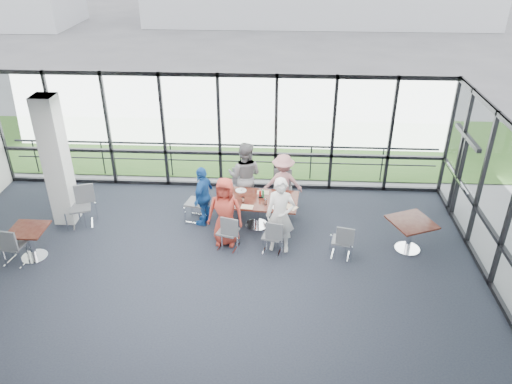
# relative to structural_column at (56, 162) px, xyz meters

# --- Properties ---
(floor) EXTENTS (12.00, 10.00, 0.02)m
(floor) POSITION_rel_structural_column_xyz_m (3.60, -3.00, -1.61)
(floor) COLOR #1F2330
(floor) RESTS_ON ground
(ceiling) EXTENTS (12.00, 10.00, 0.04)m
(ceiling) POSITION_rel_structural_column_xyz_m (3.60, -3.00, 1.60)
(ceiling) COLOR white
(ceiling) RESTS_ON ground
(curtain_wall_back) EXTENTS (12.00, 0.10, 3.20)m
(curtain_wall_back) POSITION_rel_structural_column_xyz_m (3.60, 2.00, 0.00)
(curtain_wall_back) COLOR white
(curtain_wall_back) RESTS_ON ground
(exit_door) EXTENTS (0.12, 1.60, 2.10)m
(exit_door) POSITION_rel_structural_column_xyz_m (9.60, 0.75, -0.55)
(exit_door) COLOR black
(exit_door) RESTS_ON ground
(structural_column) EXTENTS (0.50, 0.50, 3.20)m
(structural_column) POSITION_rel_structural_column_xyz_m (0.00, 0.00, 0.00)
(structural_column) COLOR white
(structural_column) RESTS_ON ground
(apron) EXTENTS (80.00, 70.00, 0.02)m
(apron) POSITION_rel_structural_column_xyz_m (3.60, 7.00, -1.62)
(apron) COLOR slate
(apron) RESTS_ON ground
(grass_strip) EXTENTS (80.00, 5.00, 0.01)m
(grass_strip) POSITION_rel_structural_column_xyz_m (3.60, 5.00, -1.59)
(grass_strip) COLOR #305F23
(grass_strip) RESTS_ON ground
(guard_rail) EXTENTS (12.00, 0.06, 0.06)m
(guard_rail) POSITION_rel_structural_column_xyz_m (3.60, 2.60, -1.10)
(guard_rail) COLOR #2D2D33
(guard_rail) RESTS_ON ground
(main_table) EXTENTS (2.04, 1.25, 0.75)m
(main_table) POSITION_rel_structural_column_xyz_m (4.70, -0.02, -0.97)
(main_table) COLOR #370F0C
(main_table) RESTS_ON ground
(side_table_left) EXTENTS (0.76, 0.76, 0.75)m
(side_table_left) POSITION_rel_structural_column_xyz_m (-0.15, -1.59, -0.99)
(side_table_left) COLOR #370F0C
(side_table_left) RESTS_ON ground
(side_table_right) EXTENTS (1.15, 1.15, 0.75)m
(side_table_right) POSITION_rel_structural_column_xyz_m (8.17, -0.83, -0.96)
(side_table_right) COLOR #370F0C
(side_table_right) RESTS_ON ground
(diner_near_left) EXTENTS (0.86, 0.62, 1.65)m
(diner_near_left) POSITION_rel_structural_column_xyz_m (4.04, -0.76, -0.78)
(diner_near_left) COLOR #B6392B
(diner_near_left) RESTS_ON ground
(diner_near_right) EXTENTS (0.70, 0.55, 1.78)m
(diner_near_right) POSITION_rel_structural_column_xyz_m (5.27, -0.97, -0.71)
(diner_near_right) COLOR white
(diner_near_right) RESTS_ON ground
(diner_far_left) EXTENTS (0.95, 0.67, 1.81)m
(diner_far_left) POSITION_rel_structural_column_xyz_m (4.35, 0.86, -0.70)
(diner_far_left) COLOR slate
(diner_far_left) RESTS_ON ground
(diner_far_right) EXTENTS (1.00, 0.54, 1.53)m
(diner_far_right) POSITION_rel_structural_column_xyz_m (5.32, 0.81, -0.84)
(diner_far_right) COLOR #D28989
(diner_far_right) RESTS_ON ground
(diner_end) EXTENTS (0.71, 0.99, 1.52)m
(diner_end) POSITION_rel_structural_column_xyz_m (3.41, 0.05, -0.84)
(diner_end) COLOR #1C57AB
(diner_end) RESTS_ON ground
(chair_main_nl) EXTENTS (0.53, 0.53, 0.87)m
(chair_main_nl) POSITION_rel_structural_column_xyz_m (4.11, -0.98, -1.16)
(chair_main_nl) COLOR slate
(chair_main_nl) RESTS_ON ground
(chair_main_nr) EXTENTS (0.49, 0.49, 0.83)m
(chair_main_nr) POSITION_rel_structural_column_xyz_m (5.10, -1.06, -1.19)
(chair_main_nr) COLOR slate
(chair_main_nr) RESTS_ON ground
(chair_main_fl) EXTENTS (0.48, 0.48, 0.95)m
(chair_main_fl) POSITION_rel_structural_column_xyz_m (4.22, 0.95, -1.12)
(chair_main_fl) COLOR slate
(chair_main_fl) RESTS_ON ground
(chair_main_fr) EXTENTS (0.49, 0.49, 0.97)m
(chair_main_fr) POSITION_rel_structural_column_xyz_m (5.32, 0.89, -1.11)
(chair_main_fr) COLOR slate
(chair_main_fr) RESTS_ON ground
(chair_main_end) EXTENTS (0.58, 0.58, 0.99)m
(chair_main_end) POSITION_rel_structural_column_xyz_m (3.22, 0.18, -1.11)
(chair_main_end) COLOR slate
(chair_main_end) RESTS_ON ground
(chair_spare_la) EXTENTS (0.50, 0.50, 0.91)m
(chair_spare_la) POSITION_rel_structural_column_xyz_m (-0.43, -1.79, -1.15)
(chair_spare_la) COLOR slate
(chair_spare_la) RESTS_ON ground
(chair_spare_lb) EXTENTS (0.62, 0.62, 0.98)m
(chair_spare_lb) POSITION_rel_structural_column_xyz_m (0.46, -0.22, -1.11)
(chair_spare_lb) COLOR slate
(chair_spare_lb) RESTS_ON ground
(chair_spare_r) EXTENTS (0.48, 0.48, 0.83)m
(chair_spare_r) POSITION_rel_structural_column_xyz_m (6.63, -1.16, -1.19)
(chair_spare_r) COLOR slate
(chair_spare_r) RESTS_ON ground
(plate_nl) EXTENTS (0.24, 0.24, 0.01)m
(plate_nl) POSITION_rel_structural_column_xyz_m (4.12, -0.34, -0.84)
(plate_nl) COLOR white
(plate_nl) RESTS_ON main_table
(plate_nr) EXTENTS (0.26, 0.26, 0.01)m
(plate_nr) POSITION_rel_structural_column_xyz_m (5.20, -0.40, -0.84)
(plate_nr) COLOR white
(plate_nr) RESTS_ON main_table
(plate_fl) EXTENTS (0.27, 0.27, 0.01)m
(plate_fl) POSITION_rel_structural_column_xyz_m (4.29, 0.37, -0.84)
(plate_fl) COLOR white
(plate_fl) RESTS_ON main_table
(plate_fr) EXTENTS (0.26, 0.26, 0.01)m
(plate_fr) POSITION_rel_structural_column_xyz_m (5.19, 0.24, -0.84)
(plate_fr) COLOR white
(plate_fr) RESTS_ON main_table
(plate_end) EXTENTS (0.23, 0.23, 0.01)m
(plate_end) POSITION_rel_structural_column_xyz_m (3.85, 0.07, -0.84)
(plate_end) COLOR white
(plate_end) RESTS_ON main_table
(tumbler_a) EXTENTS (0.07, 0.07, 0.14)m
(tumbler_a) POSITION_rel_structural_column_xyz_m (4.39, -0.20, -0.78)
(tumbler_a) COLOR white
(tumbler_a) RESTS_ON main_table
(tumbler_b) EXTENTS (0.07, 0.07, 0.13)m
(tumbler_b) POSITION_rel_structural_column_xyz_m (4.92, -0.27, -0.78)
(tumbler_b) COLOR white
(tumbler_b) RESTS_ON main_table
(tumbler_c) EXTENTS (0.07, 0.07, 0.15)m
(tumbler_c) POSITION_rel_structural_column_xyz_m (4.82, 0.17, -0.78)
(tumbler_c) COLOR white
(tumbler_c) RESTS_ON main_table
(tumbler_d) EXTENTS (0.07, 0.07, 0.14)m
(tumbler_d) POSITION_rel_structural_column_xyz_m (3.98, -0.13, -0.78)
(tumbler_d) COLOR white
(tumbler_d) RESTS_ON main_table
(menu_a) EXTENTS (0.30, 0.23, 0.00)m
(menu_a) POSITION_rel_structural_column_xyz_m (4.50, -0.40, -0.85)
(menu_a) COLOR white
(menu_a) RESTS_ON main_table
(menu_b) EXTENTS (0.37, 0.35, 0.00)m
(menu_b) POSITION_rel_structural_column_xyz_m (5.50, -0.36, -0.85)
(menu_b) COLOR white
(menu_b) RESTS_ON main_table
(menu_c) EXTENTS (0.29, 0.21, 0.00)m
(menu_c) POSITION_rel_structural_column_xyz_m (4.84, 0.31, -0.85)
(menu_c) COLOR white
(menu_c) RESTS_ON main_table
(condiment_caddy) EXTENTS (0.10, 0.07, 0.04)m
(condiment_caddy) POSITION_rel_structural_column_xyz_m (4.79, 0.05, -0.83)
(condiment_caddy) COLOR black
(condiment_caddy) RESTS_ON main_table
(ketchup_bottle) EXTENTS (0.06, 0.06, 0.18)m
(ketchup_bottle) POSITION_rel_structural_column_xyz_m (4.78, 0.05, -0.76)
(ketchup_bottle) COLOR maroon
(ketchup_bottle) RESTS_ON main_table
(green_bottle) EXTENTS (0.05, 0.05, 0.20)m
(green_bottle) POSITION_rel_structural_column_xyz_m (4.85, 0.06, -0.75)
(green_bottle) COLOR #297C41
(green_bottle) RESTS_ON main_table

